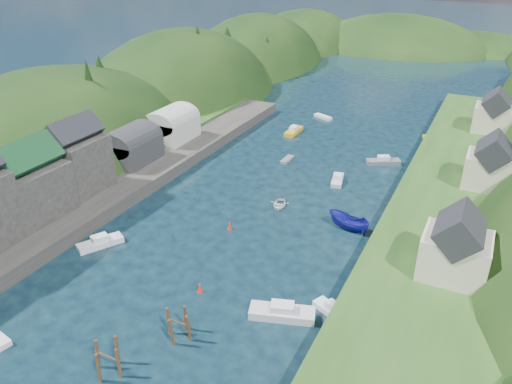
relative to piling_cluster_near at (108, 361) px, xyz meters
The scene contains 14 objects.
ground 53.97m from the piling_cluster_near, 90.72° to the left, with size 600.00×600.00×0.00m, color black.
hillside_left 91.69m from the piling_cluster_near, 120.05° to the left, with size 44.00×245.56×52.00m.
far_hills 178.37m from the piling_cluster_near, 89.83° to the left, with size 103.00×68.00×44.00m.
hill_trees 68.21m from the piling_cluster_near, 90.34° to the left, with size 90.30×147.97×12.64m.
quay_left 34.39m from the piling_cluster_near, 135.85° to the left, with size 12.00×110.00×2.00m, color #2D2B28.
terrace_left_grass 39.71m from the piling_cluster_near, 142.90° to the left, with size 12.00×110.00×2.50m, color #234719.
boat_sheds 50.72m from the piling_cluster_near, 121.84° to the left, with size 7.00×21.00×7.50m.
terrace_right 50.24m from the piling_cluster_near, 61.04° to the left, with size 16.00×120.00×2.40m, color #234719.
right_bank_cottages 59.17m from the piling_cluster_near, 62.41° to the left, with size 9.00×59.24×8.41m.
piling_cluster_near is the anchor object (origin of this frame).
piling_cluster_far 7.37m from the piling_cluster_near, 64.06° to the left, with size 2.85×2.70×3.69m.
channel_buoy_near 13.73m from the piling_cluster_near, 84.84° to the left, with size 0.70×0.70×1.10m.
channel_buoy_far 27.38m from the piling_cluster_near, 95.01° to the left, with size 0.70×0.70×1.10m.
moored_boats 25.81m from the piling_cluster_near, 88.45° to the left, with size 36.79×91.13×2.33m.
Camera 1 is at (27.62, -28.25, 35.35)m, focal length 35.00 mm.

